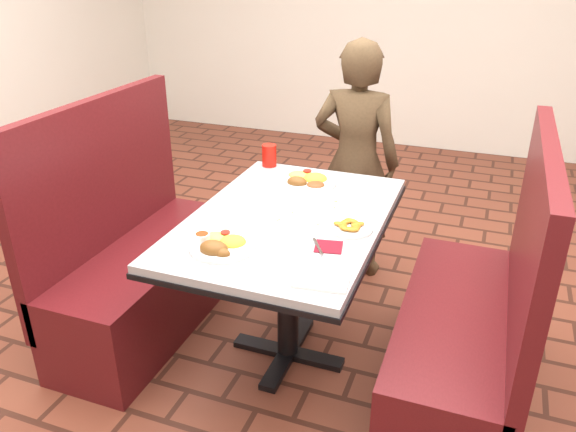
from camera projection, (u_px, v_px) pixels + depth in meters
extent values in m
plane|color=brown|center=(288.00, 355.00, 2.74)|extent=(7.00, 7.00, 0.00)
cube|color=#AAACAE|center=(288.00, 220.00, 2.43)|extent=(0.80, 1.20, 0.03)
cube|color=black|center=(288.00, 225.00, 2.44)|extent=(0.81, 1.21, 0.02)
cylinder|color=black|center=(288.00, 293.00, 2.59)|extent=(0.10, 0.10, 0.69)
cube|color=black|center=(288.00, 352.00, 2.73)|extent=(0.55, 0.08, 0.03)
cube|color=black|center=(288.00, 352.00, 2.73)|extent=(0.08, 0.55, 0.03)
cube|color=#5D1518|center=(151.00, 287.00, 2.88)|extent=(0.45, 1.20, 0.45)
cube|color=#5D1518|center=(103.00, 196.00, 2.75)|extent=(0.06, 1.20, 0.95)
cube|color=#5D1518|center=(452.00, 353.00, 2.41)|extent=(0.45, 1.20, 0.45)
cube|color=#5D1518|center=(527.00, 266.00, 2.13)|extent=(0.06, 1.20, 0.95)
imported|color=brown|center=(356.00, 162.00, 3.22)|extent=(0.51, 0.34, 1.38)
cylinder|color=white|center=(222.00, 247.00, 2.15)|extent=(0.26, 0.26, 0.02)
ellipsoid|color=gold|center=(233.00, 237.00, 2.16)|extent=(0.10, 0.10, 0.05)
ellipsoid|color=#8FD153|center=(217.00, 234.00, 2.20)|extent=(0.10, 0.09, 0.03)
cylinder|color=red|center=(225.00, 232.00, 2.20)|extent=(0.04, 0.04, 0.01)
ellipsoid|color=brown|center=(213.00, 243.00, 2.09)|extent=(0.11, 0.09, 0.06)
ellipsoid|color=brown|center=(222.00, 250.00, 2.07)|extent=(0.06, 0.05, 0.04)
cylinder|color=white|center=(202.00, 238.00, 2.16)|extent=(0.06, 0.06, 0.04)
cylinder|color=brown|center=(202.00, 234.00, 2.15)|extent=(0.05, 0.05, 0.00)
cylinder|color=white|center=(307.00, 182.00, 2.75)|extent=(0.29, 0.29, 0.02)
ellipsoid|color=gold|center=(315.00, 174.00, 2.76)|extent=(0.12, 0.12, 0.05)
ellipsoid|color=#8FD153|center=(300.00, 172.00, 2.80)|extent=(0.12, 0.10, 0.04)
cylinder|color=red|center=(307.00, 171.00, 2.81)|extent=(0.04, 0.04, 0.01)
ellipsoid|color=brown|center=(316.00, 182.00, 2.69)|extent=(0.09, 0.09, 0.03)
ellipsoid|color=brown|center=(297.00, 178.00, 2.70)|extent=(0.10, 0.07, 0.06)
cylinder|color=white|center=(349.00, 228.00, 2.30)|extent=(0.19, 0.19, 0.01)
cube|color=maroon|center=(329.00, 247.00, 2.16)|extent=(0.12, 0.12, 0.00)
cube|color=silver|center=(318.00, 247.00, 2.16)|extent=(0.08, 0.12, 0.00)
cylinder|color=red|center=(269.00, 155.00, 2.96)|extent=(0.08, 0.08, 0.12)
cube|color=white|center=(322.00, 280.00, 1.94)|extent=(0.20, 0.16, 0.01)
cube|color=silver|center=(240.00, 245.00, 2.16)|extent=(0.09, 0.16, 0.00)
cube|color=silver|center=(222.00, 246.00, 2.16)|extent=(0.05, 0.13, 0.00)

